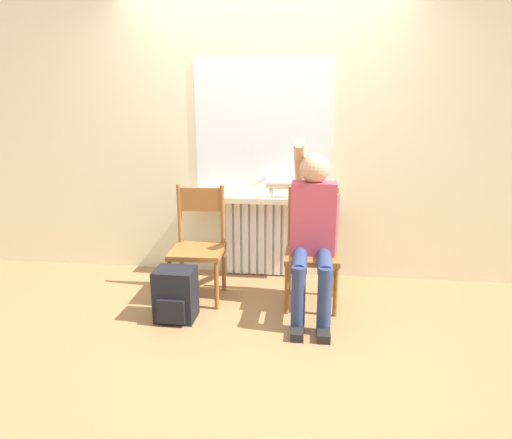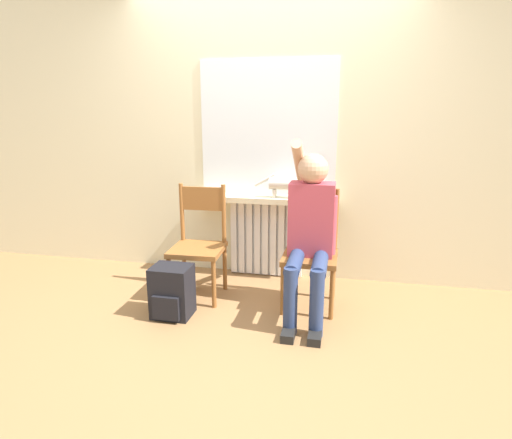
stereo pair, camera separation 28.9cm
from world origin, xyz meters
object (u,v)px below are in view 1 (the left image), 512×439
Objects in this scene: chair_left at (198,244)px; chair_right at (312,248)px; backpack at (176,295)px; cat at (285,184)px; person at (313,226)px.

chair_right is (0.92, 0.00, 0.00)m from chair_left.
chair_right reaches higher than backpack.
cat is 1.36m from backpack.
cat is (0.67, 0.47, 0.43)m from chair_left.
cat is at bearing 32.70° from chair_left.
person is at bearing -67.29° from cat.
chair_left is at bearing 172.20° from person.
person is (0.92, -0.13, 0.21)m from chair_left.
chair_right is 0.70× the size of person.
person reaches higher than chair_left.
cat is (-0.25, 0.47, 0.43)m from chair_right.
chair_right is at bearing -2.41° from chair_left.
chair_left and chair_right have the same top height.
backpack is (-0.75, -0.89, -0.70)m from cat.
person is 1.15m from backpack.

